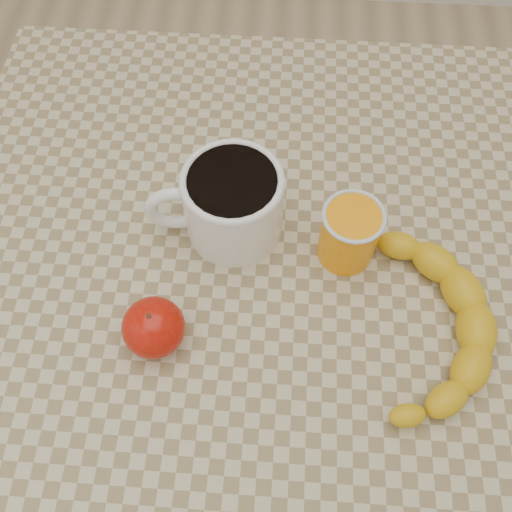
# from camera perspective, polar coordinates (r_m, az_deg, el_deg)

# --- Properties ---
(ground) EXTENTS (3.00, 3.00, 0.00)m
(ground) POSITION_cam_1_polar(r_m,az_deg,el_deg) (1.40, -0.00, -15.30)
(ground) COLOR tan
(ground) RESTS_ON ground
(table) EXTENTS (0.80, 0.80, 0.75)m
(table) POSITION_cam_1_polar(r_m,az_deg,el_deg) (0.77, -0.00, -3.78)
(table) COLOR #BEB086
(table) RESTS_ON ground
(coffee_mug) EXTENTS (0.17, 0.13, 0.10)m
(coffee_mug) POSITION_cam_1_polar(r_m,az_deg,el_deg) (0.67, -2.58, 5.42)
(coffee_mug) COLOR white
(coffee_mug) RESTS_ON table
(orange_juice_glass) EXTENTS (0.07, 0.07, 0.08)m
(orange_juice_glass) POSITION_cam_1_polar(r_m,az_deg,el_deg) (0.67, 9.31, 2.22)
(orange_juice_glass) COLOR #FF9308
(orange_juice_glass) RESTS_ON table
(apple) EXTENTS (0.08, 0.08, 0.06)m
(apple) POSITION_cam_1_polar(r_m,az_deg,el_deg) (0.63, -10.21, -7.04)
(apple) COLOR #A80B05
(apple) RESTS_ON table
(banana) EXTENTS (0.21, 0.29, 0.04)m
(banana) POSITION_cam_1_polar(r_m,az_deg,el_deg) (0.66, 16.23, -6.30)
(banana) COLOR gold
(banana) RESTS_ON table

